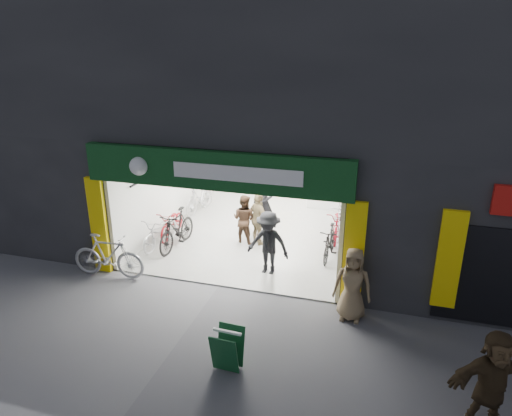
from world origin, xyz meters
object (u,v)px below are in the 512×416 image
at_px(bike_right_front, 330,243).
at_px(sandwich_board, 228,349).
at_px(bike_left_front, 161,231).
at_px(parked_bike, 108,256).
at_px(pedestrian_near, 352,284).

height_order(bike_right_front, sandwich_board, bike_right_front).
distance_m(bike_left_front, parked_bike, 2.12).
bearing_deg(bike_right_front, parked_bike, -150.37).
bearing_deg(sandwich_board, bike_right_front, 79.62).
bearing_deg(parked_bike, sandwich_board, -124.80).
relative_size(parked_bike, sandwich_board, 2.43).
relative_size(bike_left_front, bike_right_front, 1.13).
distance_m(bike_right_front, parked_bike, 5.99).
distance_m(bike_left_front, bike_right_front, 4.98).
bearing_deg(pedestrian_near, parked_bike, -179.93).
bearing_deg(bike_right_front, sandwich_board, -99.79).
relative_size(pedestrian_near, sandwich_board, 2.08).
distance_m(bike_right_front, pedestrian_near, 3.00).
height_order(parked_bike, sandwich_board, parked_bike).
distance_m(parked_bike, sandwich_board, 4.87).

